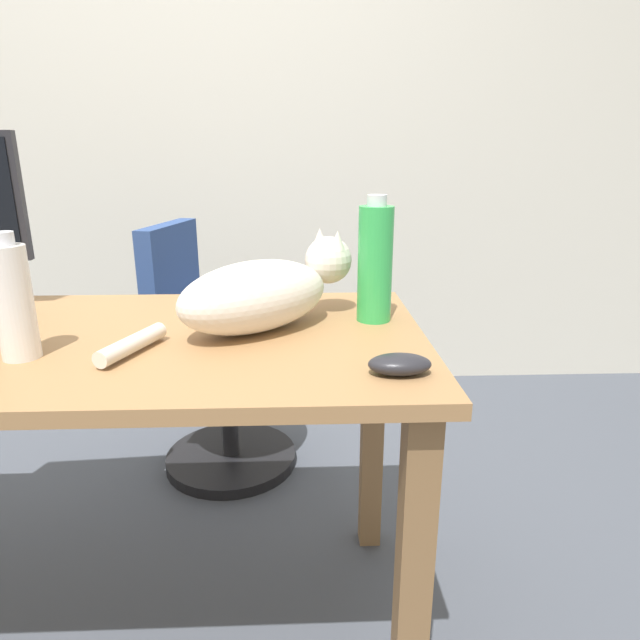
% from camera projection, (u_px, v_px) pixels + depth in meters
% --- Properties ---
extents(ground_plane, '(8.00, 8.00, 0.00)m').
position_uv_depth(ground_plane, '(98.00, 625.00, 1.36)').
color(ground_plane, '#474C56').
extents(back_wall, '(6.00, 0.04, 2.60)m').
position_uv_depth(back_wall, '(183.00, 111.00, 2.45)').
color(back_wall, beige).
rests_on(back_wall, ground_plane).
extents(desk, '(1.55, 0.69, 0.76)m').
position_uv_depth(desk, '(61.00, 385.00, 1.16)').
color(desk, '#9E7247').
rests_on(desk, ground_plane).
extents(office_chair, '(0.49, 0.48, 0.89)m').
position_uv_depth(office_chair, '(213.00, 368.00, 1.97)').
color(office_chair, black).
rests_on(office_chair, ground_plane).
extents(cat, '(0.49, 0.42, 0.20)m').
position_uv_depth(cat, '(264.00, 292.00, 1.17)').
color(cat, silver).
rests_on(cat, desk).
extents(computer_mouse, '(0.11, 0.06, 0.04)m').
position_uv_depth(computer_mouse, '(400.00, 364.00, 0.94)').
color(computer_mouse, '#232328').
rests_on(computer_mouse, desk).
extents(water_bottle, '(0.07, 0.07, 0.23)m').
position_uv_depth(water_bottle, '(13.00, 301.00, 0.99)').
color(water_bottle, silver).
rests_on(water_bottle, desk).
extents(spray_bottle, '(0.08, 0.08, 0.28)m').
position_uv_depth(spray_bottle, '(375.00, 263.00, 1.21)').
color(spray_bottle, green).
rests_on(spray_bottle, desk).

